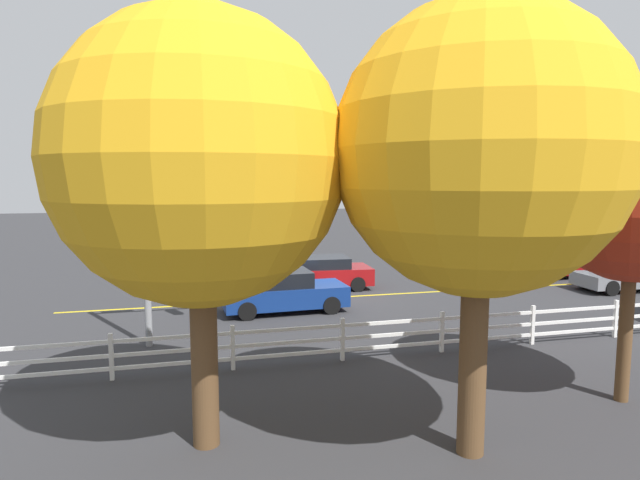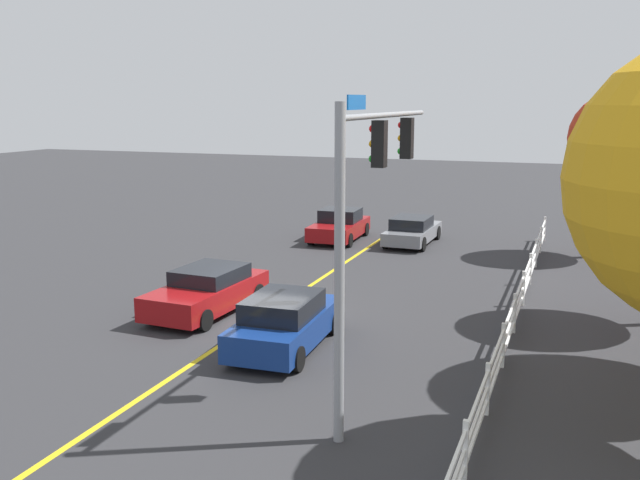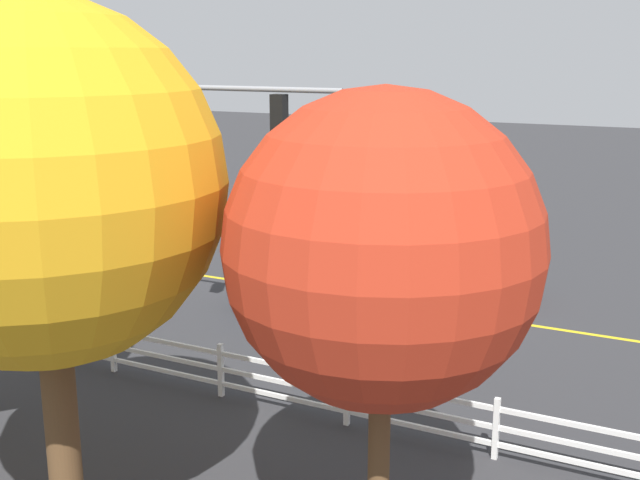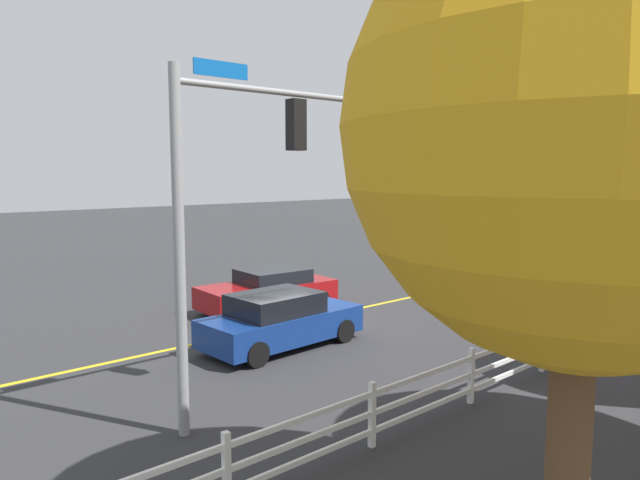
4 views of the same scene
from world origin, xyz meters
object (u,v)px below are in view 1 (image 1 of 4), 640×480
(car_0, at_px, (319,273))
(car_2, at_px, (283,292))
(tree_3, at_px, (635,188))
(tree_1, at_px, (480,151))
(car_3, at_px, (566,262))
(tree_0, at_px, (199,160))
(car_1, at_px, (626,276))

(car_0, xyz_separation_m, car_2, (2.22, 3.58, 0.04))
(car_0, relative_size, car_2, 1.05)
(car_2, bearing_deg, tree_3, -61.21)
(car_2, distance_m, tree_1, 11.80)
(car_2, xyz_separation_m, car_3, (-14.81, -3.55, -0.05))
(car_2, distance_m, tree_3, 11.84)
(car_0, height_order, car_2, car_2)
(car_3, bearing_deg, car_0, -2.41)
(car_3, xyz_separation_m, tree_0, (17.90, 12.90, 4.46))
(car_0, xyz_separation_m, car_1, (-12.81, 3.50, -0.06))
(car_2, relative_size, car_3, 1.03)
(car_1, relative_size, tree_0, 0.57)
(car_3, height_order, tree_3, tree_3)
(car_0, height_order, car_3, car_3)
(car_3, height_order, tree_1, tree_1)
(car_1, xyz_separation_m, tree_3, (9.24, 9.63, 4.01))
(car_1, bearing_deg, tree_0, -151.37)
(car_1, bearing_deg, tree_1, -140.24)
(car_0, xyz_separation_m, tree_3, (-3.57, 13.14, 3.94))
(car_0, relative_size, car_1, 1.07)
(car_0, distance_m, car_1, 13.28)
(car_2, relative_size, tree_0, 0.58)
(car_0, height_order, tree_3, tree_3)
(tree_0, bearing_deg, tree_3, 178.65)
(car_3, xyz_separation_m, tree_1, (13.38, 14.34, 4.61))
(car_0, height_order, tree_1, tree_1)
(tree_1, bearing_deg, tree_3, -164.24)
(car_2, height_order, tree_0, tree_0)
(tree_0, bearing_deg, car_0, -112.33)
(car_1, height_order, car_3, car_3)
(car_3, bearing_deg, tree_0, 33.51)
(car_1, bearing_deg, car_2, -178.55)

